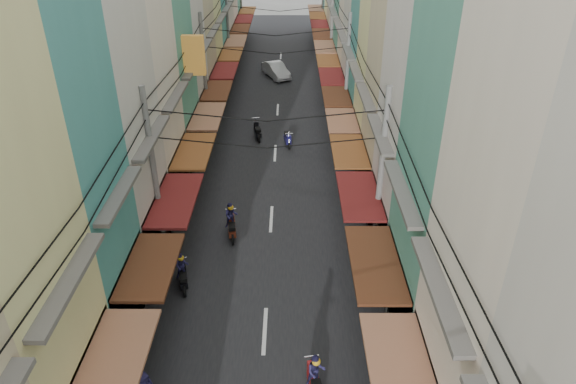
{
  "coord_description": "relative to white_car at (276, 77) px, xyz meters",
  "views": [
    {
      "loc": [
        0.96,
        -16.6,
        14.62
      ],
      "look_at": [
        0.88,
        5.84,
        1.74
      ],
      "focal_mm": 32.0,
      "sensor_mm": 36.0,
      "label": 1
    }
  ],
  "objects": [
    {
      "name": "ground",
      "position": [
        0.32,
        -30.58,
        0.0
      ],
      "size": [
        160.0,
        160.0,
        0.0
      ],
      "primitive_type": "plane",
      "color": "slate",
      "rests_on": "ground"
    },
    {
      "name": "sidewalk_left",
      "position": [
        -6.18,
        -10.58,
        0.03
      ],
      "size": [
        3.0,
        80.0,
        0.06
      ],
      "primitive_type": "cube",
      "color": "gray",
      "rests_on": "ground"
    },
    {
      "name": "road",
      "position": [
        0.32,
        -10.58,
        0.01
      ],
      "size": [
        10.0,
        80.0,
        0.02
      ],
      "primitive_type": "cube",
      "color": "black",
      "rests_on": "ground"
    },
    {
      "name": "white_car",
      "position": [
        0.0,
        0.0,
        0.0
      ],
      "size": [
        5.13,
        3.64,
        1.69
      ],
      "primitive_type": "imported",
      "rotation": [
        0.0,
        0.0,
        0.41
      ],
      "color": "silver",
      "rests_on": "ground"
    },
    {
      "name": "parked_scooters",
      "position": [
        4.23,
        -34.18,
        0.46
      ],
      "size": [
        13.28,
        15.06,
        0.94
      ],
      "color": "black",
      "rests_on": "ground"
    },
    {
      "name": "traffic_sign",
      "position": [
        5.1,
        -31.87,
        2.15
      ],
      "size": [
        0.1,
        0.65,
        2.95
      ],
      "color": "slate",
      "rests_on": "ground"
    },
    {
      "name": "moving_scooters",
      "position": [
        -0.55,
        -26.24,
        0.54
      ],
      "size": [
        5.94,
        23.34,
        1.88
      ],
      "color": "black",
      "rests_on": "ground"
    },
    {
      "name": "bicycle",
      "position": [
        7.6,
        -31.82,
        0.0
      ],
      "size": [
        1.83,
        0.9,
        1.21
      ],
      "primitive_type": "imported",
      "rotation": [
        0.0,
        0.0,
        1.43
      ],
      "color": "black",
      "rests_on": "ground"
    },
    {
      "name": "utility_poles",
      "position": [
        0.32,
        -15.57,
        6.59
      ],
      "size": [
        10.2,
        66.13,
        8.2
      ],
      "color": "slate",
      "rests_on": "ground"
    },
    {
      "name": "pedestrians",
      "position": [
        -3.99,
        -26.68,
        1.04
      ],
      "size": [
        12.96,
        20.29,
        2.23
      ],
      "color": "black",
      "rests_on": "ground"
    },
    {
      "name": "sidewalk_right",
      "position": [
        6.82,
        -10.58,
        0.03
      ],
      "size": [
        3.0,
        80.0,
        0.06
      ],
      "primitive_type": "cube",
      "color": "gray",
      "rests_on": "ground"
    }
  ]
}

